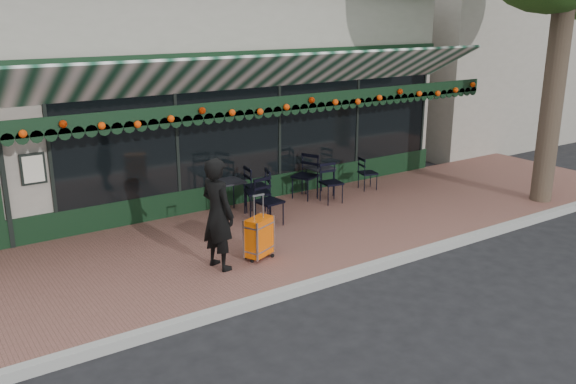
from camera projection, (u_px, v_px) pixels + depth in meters
ground at (342, 278)px, 9.78m from camera, size 80.00×80.00×0.00m
sidewalk at (275, 237)px, 11.35m from camera, size 18.00×4.00×0.15m
curb at (345, 275)px, 9.70m from camera, size 18.00×0.16×0.15m
restaurant_building at (149, 87)px, 15.37m from camera, size 12.00×9.60×4.50m
neighbor_building_right at (482, 60)px, 22.43m from camera, size 12.00×8.00×4.80m
woman at (218, 214)px, 9.56m from camera, size 0.56×0.74×1.81m
suitcase at (259, 237)px, 10.08m from camera, size 0.55×0.44×1.10m
cafe_table_a at (320, 170)px, 13.54m from camera, size 0.53×0.53×0.65m
cafe_table_b at (229, 184)px, 12.31m from camera, size 0.55×0.55×0.68m
chair_a_left at (305, 177)px, 13.34m from camera, size 0.63×0.63×0.97m
chair_a_right at (368, 173)px, 14.03m from camera, size 0.47×0.47×0.76m
chair_a_front at (331, 183)px, 13.05m from camera, size 0.48×0.48×0.85m
chair_b_left at (258, 193)px, 12.19m from camera, size 0.61×0.61×0.95m
chair_b_right at (257, 187)px, 12.68m from camera, size 0.52×0.52×0.90m
chair_b_front at (269, 202)px, 11.64m from camera, size 0.52×0.52×0.92m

